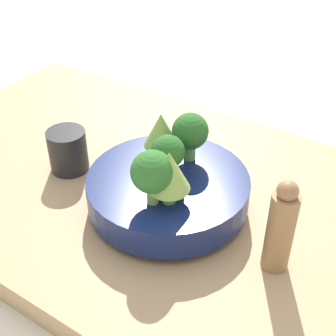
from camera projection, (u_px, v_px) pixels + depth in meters
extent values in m
plane|color=beige|center=(167.00, 211.00, 0.89)|extent=(6.00, 6.00, 0.00)
cube|color=tan|center=(167.00, 201.00, 0.88)|extent=(1.17, 0.63, 0.05)
cylinder|color=navy|center=(168.00, 204.00, 0.82)|extent=(0.12, 0.12, 0.01)
cylinder|color=navy|center=(168.00, 190.00, 0.80)|extent=(0.28, 0.28, 0.05)
cylinder|color=#7AB256|center=(168.00, 170.00, 0.77)|extent=(0.02, 0.02, 0.03)
sphere|color=#286023|center=(168.00, 151.00, 0.75)|extent=(0.06, 0.06, 0.06)
cylinder|color=#6BA34C|center=(190.00, 150.00, 0.82)|extent=(0.02, 0.02, 0.03)
sphere|color=#286023|center=(190.00, 131.00, 0.80)|extent=(0.06, 0.06, 0.06)
cylinder|color=#6BA34C|center=(169.00, 195.00, 0.73)|extent=(0.02, 0.02, 0.03)
cone|color=#93B751|center=(169.00, 171.00, 0.70)|extent=(0.07, 0.07, 0.07)
cylinder|color=#6BA34C|center=(161.00, 151.00, 0.83)|extent=(0.02, 0.02, 0.03)
cone|color=#84AD47|center=(161.00, 130.00, 0.80)|extent=(0.06, 0.06, 0.06)
cylinder|color=#7AB256|center=(153.00, 193.00, 0.72)|extent=(0.02, 0.02, 0.04)
sphere|color=#2D6B28|center=(152.00, 172.00, 0.70)|extent=(0.07, 0.07, 0.07)
cylinder|color=black|center=(68.00, 151.00, 0.89)|extent=(0.07, 0.07, 0.08)
cylinder|color=#997047|center=(280.00, 232.00, 0.67)|extent=(0.04, 0.04, 0.14)
sphere|color=#997047|center=(288.00, 191.00, 0.63)|extent=(0.03, 0.03, 0.03)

